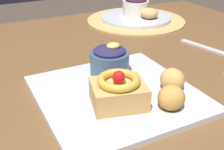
{
  "coord_description": "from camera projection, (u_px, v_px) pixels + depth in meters",
  "views": [
    {
      "loc": [
        -0.27,
        -0.59,
        1.03
      ],
      "look_at": [
        -0.03,
        -0.12,
        0.77
      ],
      "focal_mm": 47.41,
      "sensor_mm": 36.0,
      "label": 1
    }
  ],
  "objects": [
    {
      "name": "fritter_middle",
      "position": [
        172.0,
        80.0,
        0.58
      ],
      "size": [
        0.05,
        0.05,
        0.04
      ],
      "primitive_type": "ellipsoid",
      "color": "tan",
      "rests_on": "front_plate"
    },
    {
      "name": "back_pastry",
      "position": [
        149.0,
        13.0,
        1.02
      ],
      "size": [
        0.06,
        0.06,
        0.04
      ],
      "primitive_type": "ellipsoid",
      "color": "tan",
      "rests_on": "back_plate"
    },
    {
      "name": "back_ramekin",
      "position": [
        136.0,
        6.0,
        1.05
      ],
      "size": [
        0.09,
        0.09,
        0.07
      ],
      "color": "silver",
      "rests_on": "back_plate"
    },
    {
      "name": "fritter_front",
      "position": [
        171.0,
        98.0,
        0.52
      ],
      "size": [
        0.05,
        0.05,
        0.04
      ],
      "primitive_type": "ellipsoid",
      "color": "gold",
      "rests_on": "front_plate"
    },
    {
      "name": "front_plate",
      "position": [
        117.0,
        94.0,
        0.59
      ],
      "size": [
        0.3,
        0.3,
        0.01
      ],
      "primitive_type": "cube",
      "color": "silver",
      "rests_on": "dining_table"
    },
    {
      "name": "dining_table",
      "position": [
        102.0,
        100.0,
        0.76
      ],
      "size": [
        1.27,
        0.94,
        0.73
      ],
      "color": "brown",
      "rests_on": "ground_plane"
    },
    {
      "name": "knife",
      "position": [
        210.0,
        49.0,
        0.81
      ],
      "size": [
        0.06,
        0.19,
        0.0
      ],
      "primitive_type": "cube",
      "rotation": [
        0.0,
        0.0,
        1.8
      ],
      "color": "silver",
      "rests_on": "dining_table"
    },
    {
      "name": "woven_placemat",
      "position": [
        136.0,
        20.0,
        1.06
      ],
      "size": [
        0.35,
        0.35,
        0.0
      ],
      "primitive_type": "cylinder",
      "color": "tan",
      "rests_on": "dining_table"
    },
    {
      "name": "cake_slice",
      "position": [
        119.0,
        91.0,
        0.53
      ],
      "size": [
        0.11,
        0.1,
        0.07
      ],
      "rotation": [
        0.0,
        0.0,
        -0.25
      ],
      "color": "tan",
      "rests_on": "front_plate"
    },
    {
      "name": "berry_ramekin",
      "position": [
        110.0,
        60.0,
        0.64
      ],
      "size": [
        0.08,
        0.08,
        0.07
      ],
      "color": "#3D5675",
      "rests_on": "front_plate"
    },
    {
      "name": "back_plate",
      "position": [
        136.0,
        18.0,
        1.05
      ],
      "size": [
        0.25,
        0.25,
        0.01
      ],
      "primitive_type": "cylinder",
      "color": "silver",
      "rests_on": "woven_placemat"
    }
  ]
}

